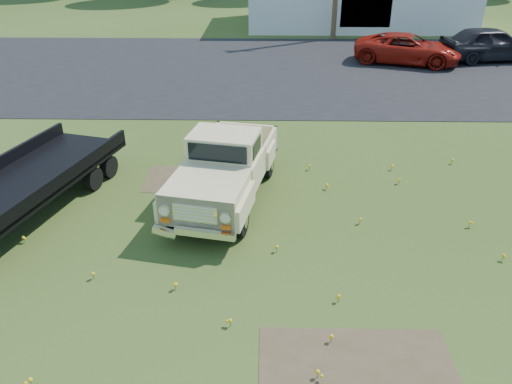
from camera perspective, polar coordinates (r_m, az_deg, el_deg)
ground at (r=10.20m, az=0.57°, el=-7.48°), size 140.00×140.00×0.00m
asphalt_lot at (r=24.03m, az=0.97°, el=13.89°), size 90.00×14.00×0.02m
dirt_patch_a at (r=8.09m, az=11.70°, el=-19.96°), size 3.00×2.00×0.01m
dirt_patch_b at (r=13.36m, az=-7.88°, el=1.48°), size 2.20×1.60×0.01m
vintage_pickup_truck at (r=11.90m, az=-3.56°, el=2.89°), size 2.78×5.08×1.75m
flatbed_trailer at (r=12.64m, az=-24.95°, el=1.54°), size 3.57×6.45×1.67m
red_pickup at (r=25.91m, az=16.91°, el=15.36°), size 5.43×3.71×1.38m
dark_sedan at (r=27.82m, az=25.19°, el=15.05°), size 5.06×2.66×1.64m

